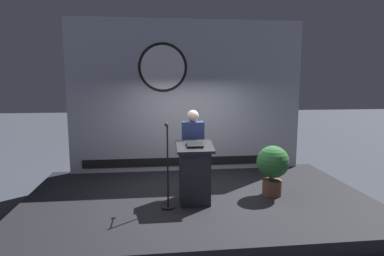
% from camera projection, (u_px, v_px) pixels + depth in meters
% --- Properties ---
extents(ground_plane, '(40.00, 40.00, 0.00)m').
position_uv_depth(ground_plane, '(198.00, 211.00, 6.21)').
color(ground_plane, '#383D47').
extents(stage_platform, '(6.40, 4.00, 0.30)m').
position_uv_depth(stage_platform, '(198.00, 203.00, 6.19)').
color(stage_platform, black).
rests_on(stage_platform, ground).
extents(banner_display, '(5.51, 0.12, 3.55)m').
position_uv_depth(banner_display, '(187.00, 97.00, 7.72)').
color(banner_display, '#B2B7C1').
rests_on(banner_display, stage_platform).
extents(podium, '(0.64, 0.50, 1.10)m').
position_uv_depth(podium, '(195.00, 174.00, 5.72)').
color(podium, '#26262B').
rests_on(podium, stage_platform).
extents(speaker_person, '(0.40, 0.26, 1.62)m').
position_uv_depth(speaker_person, '(193.00, 152.00, 6.15)').
color(speaker_person, black).
rests_on(speaker_person, stage_platform).
extents(microphone_stand, '(0.24, 0.52, 1.44)m').
position_uv_depth(microphone_stand, '(168.00, 178.00, 5.57)').
color(microphone_stand, black).
rests_on(microphone_stand, stage_platform).
extents(potted_plant, '(0.61, 0.61, 0.95)m').
position_uv_depth(potted_plant, '(273.00, 166.00, 6.13)').
color(potted_plant, brown).
rests_on(potted_plant, stage_platform).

